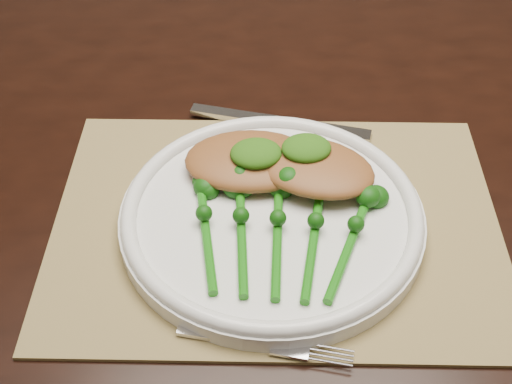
{
  "coord_description": "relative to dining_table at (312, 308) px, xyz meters",
  "views": [
    {
      "loc": [
        -0.09,
        -0.67,
        1.27
      ],
      "look_at": [
        -0.05,
        -0.16,
        0.78
      ],
      "focal_mm": 50.0,
      "sensor_mm": 36.0,
      "label": 1
    }
  ],
  "objects": [
    {
      "name": "dining_table",
      "position": [
        0.0,
        0.0,
        0.0
      ],
      "size": [
        1.62,
        0.94,
        0.75
      ],
      "rotation": [
        0.0,
        0.0,
        -0.02
      ],
      "color": "black",
      "rests_on": "ground"
    },
    {
      "name": "placemat",
      "position": [
        -0.08,
        -0.17,
        0.37
      ],
      "size": [
        0.48,
        0.37,
        0.0
      ],
      "primitive_type": "cube",
      "rotation": [
        0.0,
        0.0,
        -0.1
      ],
      "color": "olive",
      "rests_on": "dining_table"
    },
    {
      "name": "dinner_plate",
      "position": [
        -0.09,
        -0.17,
        0.39
      ],
      "size": [
        0.3,
        0.3,
        0.03
      ],
      "color": "white",
      "rests_on": "placemat"
    },
    {
      "name": "knife",
      "position": [
        -0.08,
        -0.01,
        0.38
      ],
      "size": [
        0.21,
        0.08,
        0.01
      ],
      "rotation": [
        0.0,
        0.0,
        -0.32
      ],
      "color": "silver",
      "rests_on": "placemat"
    },
    {
      "name": "fork",
      "position": [
        -0.1,
        -0.32,
        0.38
      ],
      "size": [
        0.15,
        0.06,
        0.0
      ],
      "rotation": [
        0.0,
        0.0,
        -0.28
      ],
      "color": "silver",
      "rests_on": "placemat"
    },
    {
      "name": "chicken_fillet_left",
      "position": [
        -0.1,
        -0.11,
        0.41
      ],
      "size": [
        0.15,
        0.11,
        0.03
      ],
      "primitive_type": "ellipsoid",
      "rotation": [
        0.0,
        0.0,
        -0.09
      ],
      "color": "brown",
      "rests_on": "dinner_plate"
    },
    {
      "name": "chicken_fillet_right",
      "position": [
        -0.04,
        -0.13,
        0.41
      ],
      "size": [
        0.15,
        0.14,
        0.03
      ],
      "primitive_type": "ellipsoid",
      "rotation": [
        0.0,
        0.0,
        -0.47
      ],
      "color": "brown",
      "rests_on": "dinner_plate"
    },
    {
      "name": "pesto_dollop_left",
      "position": [
        -0.1,
        -0.12,
        0.42
      ],
      "size": [
        0.05,
        0.04,
        0.02
      ],
      "primitive_type": "ellipsoid",
      "color": "#1A460A",
      "rests_on": "chicken_fillet_left"
    },
    {
      "name": "pesto_dollop_right",
      "position": [
        -0.05,
        -0.12,
        0.43
      ],
      "size": [
        0.05,
        0.04,
        0.02
      ],
      "primitive_type": "ellipsoid",
      "color": "#1A460A",
      "rests_on": "chicken_fillet_right"
    },
    {
      "name": "broccolini_bundle",
      "position": [
        -0.09,
        -0.22,
        0.4
      ],
      "size": [
        0.19,
        0.2,
        0.04
      ],
      "rotation": [
        0.0,
        0.0,
        -0.18
      ],
      "color": "#14630D",
      "rests_on": "dinner_plate"
    }
  ]
}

